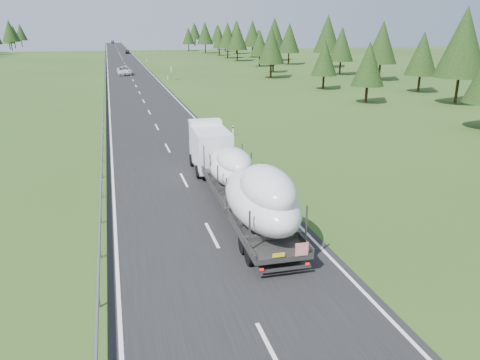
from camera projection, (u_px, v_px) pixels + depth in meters
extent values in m
plane|color=#2B4818|center=(271.00, 351.00, 14.87)|extent=(400.00, 400.00, 0.00)
cube|color=black|center=(129.00, 71.00, 106.47)|extent=(10.00, 400.00, 0.02)
cube|color=slate|center=(104.00, 69.00, 104.95)|extent=(0.08, 400.00, 0.32)
cube|color=silver|center=(233.00, 131.00, 43.83)|extent=(0.12, 0.07, 1.00)
cube|color=black|center=(233.00, 127.00, 43.73)|extent=(0.13, 0.08, 0.12)
cube|color=silver|center=(168.00, 77.00, 89.62)|extent=(0.12, 0.07, 1.00)
cube|color=black|center=(168.00, 76.00, 89.52)|extent=(0.13, 0.08, 0.12)
cube|color=silver|center=(147.00, 60.00, 135.42)|extent=(0.12, 0.07, 1.00)
cube|color=black|center=(147.00, 59.00, 135.32)|extent=(0.13, 0.08, 0.12)
cube|color=silver|center=(136.00, 51.00, 181.22)|extent=(0.12, 0.07, 1.00)
cube|color=black|center=(136.00, 51.00, 181.12)|extent=(0.13, 0.08, 0.12)
cube|color=silver|center=(130.00, 46.00, 227.02)|extent=(0.12, 0.07, 1.00)
cube|color=black|center=(130.00, 46.00, 226.92)|extent=(0.13, 0.08, 0.12)
cube|color=silver|center=(126.00, 43.00, 272.82)|extent=(0.12, 0.07, 1.00)
cube|color=black|center=(126.00, 42.00, 272.72)|extent=(0.13, 0.08, 0.12)
cube|color=silver|center=(123.00, 41.00, 318.62)|extent=(0.12, 0.07, 1.00)
cube|color=black|center=(123.00, 40.00, 318.52)|extent=(0.13, 0.08, 0.12)
cylinder|color=slate|center=(171.00, 75.00, 89.64)|extent=(0.08, 0.08, 2.00)
cube|color=silver|center=(171.00, 69.00, 89.33)|extent=(0.05, 0.90, 1.20)
cylinder|color=black|center=(457.00, 89.00, 60.78)|extent=(0.36, 0.36, 4.20)
cone|color=black|center=(464.00, 42.00, 58.96)|extent=(6.53, 6.53, 8.75)
cylinder|color=black|center=(419.00, 82.00, 72.40)|extent=(0.36, 0.36, 3.13)
cone|color=black|center=(423.00, 53.00, 71.04)|extent=(4.87, 4.87, 6.52)
cylinder|color=black|center=(380.00, 71.00, 88.16)|extent=(0.36, 0.36, 3.72)
cone|color=black|center=(382.00, 42.00, 86.54)|extent=(5.78, 5.78, 7.75)
cylinder|color=black|center=(340.00, 67.00, 98.67)|extent=(0.36, 0.36, 3.35)
cone|color=black|center=(342.00, 44.00, 97.21)|extent=(5.21, 5.21, 6.97)
cylinder|color=black|center=(326.00, 59.00, 115.81)|extent=(0.36, 0.36, 4.30)
cone|color=black|center=(328.00, 34.00, 113.94)|extent=(6.68, 6.68, 8.95)
cylinder|color=black|center=(289.00, 58.00, 125.08)|extent=(0.36, 0.36, 3.66)
cone|color=black|center=(289.00, 38.00, 123.49)|extent=(5.69, 5.69, 7.62)
cylinder|color=black|center=(274.00, 53.00, 139.21)|extent=(0.36, 0.36, 4.22)
cone|color=black|center=(274.00, 33.00, 137.38)|extent=(6.57, 6.57, 8.80)
cylinder|color=black|center=(252.00, 51.00, 153.78)|extent=(0.36, 0.36, 4.01)
cone|color=black|center=(252.00, 33.00, 152.03)|extent=(6.24, 6.24, 8.36)
cylinder|color=black|center=(258.00, 51.00, 164.03)|extent=(0.36, 0.36, 3.04)
cone|color=black|center=(258.00, 38.00, 162.70)|extent=(4.73, 4.73, 6.34)
cylinder|color=black|center=(236.00, 48.00, 174.14)|extent=(0.36, 0.36, 4.11)
cone|color=black|center=(236.00, 32.00, 172.35)|extent=(6.39, 6.39, 8.56)
cylinder|color=black|center=(225.00, 48.00, 189.36)|extent=(0.36, 0.36, 2.94)
cone|color=black|center=(225.00, 37.00, 188.09)|extent=(4.57, 4.57, 6.12)
cylinder|color=black|center=(219.00, 46.00, 203.38)|extent=(0.36, 0.36, 3.51)
cone|color=black|center=(219.00, 34.00, 201.85)|extent=(5.47, 5.47, 7.32)
cylinder|color=black|center=(217.00, 44.00, 217.93)|extent=(0.36, 0.36, 3.67)
cone|color=black|center=(217.00, 33.00, 216.34)|extent=(5.70, 5.70, 7.64)
cylinder|color=black|center=(216.00, 44.00, 230.51)|extent=(0.36, 0.36, 3.29)
cone|color=black|center=(216.00, 34.00, 229.07)|extent=(5.12, 5.12, 6.86)
cylinder|color=black|center=(194.00, 42.00, 238.98)|extent=(0.36, 0.36, 4.00)
cone|color=black|center=(194.00, 31.00, 237.24)|extent=(6.22, 6.22, 8.32)
cylinder|color=black|center=(196.00, 42.00, 251.75)|extent=(0.36, 0.36, 3.72)
cone|color=black|center=(195.00, 32.00, 250.13)|extent=(5.79, 5.79, 7.75)
cylinder|color=black|center=(366.00, 93.00, 62.21)|extent=(0.36, 0.36, 2.74)
cone|color=black|center=(369.00, 64.00, 61.02)|extent=(4.26, 4.26, 5.70)
cylinder|color=black|center=(323.00, 81.00, 75.88)|extent=(0.36, 0.36, 2.66)
cone|color=black|center=(325.00, 58.00, 74.72)|extent=(4.14, 4.14, 5.55)
cylinder|color=black|center=(271.00, 70.00, 92.18)|extent=(0.36, 0.36, 3.34)
cone|color=black|center=(271.00, 45.00, 90.73)|extent=(5.20, 5.20, 6.96)
cylinder|color=black|center=(273.00, 66.00, 103.98)|extent=(0.36, 0.36, 2.60)
cone|color=black|center=(273.00, 50.00, 102.86)|extent=(4.04, 4.04, 5.41)
cylinder|color=black|center=(259.00, 60.00, 119.23)|extent=(0.36, 0.36, 3.08)
cone|color=black|center=(260.00, 43.00, 117.89)|extent=(4.80, 4.80, 6.42)
cylinder|color=black|center=(237.00, 55.00, 137.39)|extent=(0.36, 0.36, 3.79)
cone|color=black|center=(237.00, 36.00, 135.75)|extent=(5.90, 5.90, 7.90)
cylinder|color=black|center=(228.00, 52.00, 149.98)|extent=(0.36, 0.36, 3.78)
cone|color=black|center=(228.00, 35.00, 148.34)|extent=(5.89, 5.89, 7.88)
cylinder|color=black|center=(219.00, 51.00, 163.82)|extent=(0.36, 0.36, 2.93)
cone|color=black|center=(219.00, 39.00, 162.55)|extent=(4.56, 4.56, 6.11)
cylinder|color=black|center=(205.00, 48.00, 177.48)|extent=(0.36, 0.36, 3.93)
cone|color=black|center=(205.00, 33.00, 175.77)|extent=(6.11, 6.11, 8.18)
cylinder|color=black|center=(189.00, 47.00, 194.15)|extent=(0.36, 0.36, 3.22)
cone|color=black|center=(188.00, 36.00, 192.75)|extent=(5.01, 5.01, 6.72)
cylinder|color=black|center=(12.00, 45.00, 195.67)|extent=(0.36, 0.36, 4.25)
cone|color=black|center=(9.00, 31.00, 193.82)|extent=(6.62, 6.62, 8.86)
cylinder|color=black|center=(10.00, 46.00, 207.03)|extent=(0.36, 0.36, 2.98)
cone|color=black|center=(8.00, 36.00, 205.73)|extent=(4.64, 4.64, 6.21)
cylinder|color=black|center=(15.00, 44.00, 217.79)|extent=(0.36, 0.36, 3.55)
cone|color=black|center=(13.00, 33.00, 216.25)|extent=(5.53, 5.53, 7.40)
cylinder|color=black|center=(22.00, 43.00, 230.00)|extent=(0.36, 0.36, 3.78)
cone|color=black|center=(20.00, 32.00, 228.36)|extent=(5.87, 5.87, 7.87)
cube|color=white|center=(210.00, 147.00, 32.69)|extent=(2.45, 4.71, 2.60)
cube|color=black|center=(204.00, 134.00, 34.72)|extent=(2.14, 0.13, 1.30)
cube|color=white|center=(204.00, 122.00, 34.11)|extent=(2.35, 1.18, 0.28)
cube|color=#4F4D4B|center=(214.00, 168.00, 32.23)|extent=(2.40, 2.85, 0.23)
cylinder|color=black|center=(192.00, 160.00, 34.36)|extent=(0.35, 0.94, 0.93)
cylinder|color=black|center=(220.00, 158.00, 34.90)|extent=(0.35, 0.94, 0.93)
cylinder|color=black|center=(199.00, 172.00, 31.64)|extent=(0.35, 0.94, 0.93)
cylinder|color=black|center=(230.00, 169.00, 32.17)|extent=(0.35, 0.94, 0.93)
cube|color=#4F4D4B|center=(245.00, 204.00, 24.89)|extent=(2.85, 13.08, 0.24)
cube|color=#4F4D4B|center=(222.00, 202.00, 24.50)|extent=(0.40, 13.01, 0.22)
cube|color=#4F4D4B|center=(267.00, 197.00, 25.12)|extent=(0.40, 13.01, 0.22)
cube|color=#4F4D4B|center=(253.00, 231.00, 19.15)|extent=(0.07, 0.07, 1.77)
cube|color=#4F4D4B|center=(309.00, 224.00, 19.77)|extent=(0.07, 0.07, 1.77)
cube|color=#4F4D4B|center=(239.00, 211.00, 21.19)|extent=(0.07, 0.07, 1.77)
cube|color=#4F4D4B|center=(290.00, 206.00, 21.82)|extent=(0.07, 0.07, 1.77)
cube|color=#4F4D4B|center=(227.00, 195.00, 23.24)|extent=(0.07, 0.07, 1.77)
cube|color=#4F4D4B|center=(274.00, 190.00, 23.86)|extent=(0.07, 0.07, 1.77)
cube|color=#4F4D4B|center=(217.00, 181.00, 25.28)|extent=(0.07, 0.07, 1.77)
cube|color=#4F4D4B|center=(261.00, 178.00, 25.90)|extent=(0.07, 0.07, 1.77)
cube|color=#4F4D4B|center=(209.00, 170.00, 27.33)|extent=(0.07, 0.07, 1.77)
cube|color=#4F4D4B|center=(250.00, 166.00, 27.95)|extent=(0.07, 0.07, 1.77)
cube|color=#4F4D4B|center=(202.00, 160.00, 29.37)|extent=(0.07, 0.07, 1.77)
cube|color=#4F4D4B|center=(240.00, 157.00, 29.99)|extent=(0.07, 0.07, 1.77)
cylinder|color=black|center=(254.00, 255.00, 20.15)|extent=(0.40, 0.94, 0.93)
cylinder|color=black|center=(298.00, 249.00, 20.67)|extent=(0.40, 0.94, 0.93)
cylinder|color=black|center=(247.00, 244.00, 21.17)|extent=(0.40, 0.94, 0.93)
cylinder|color=black|center=(289.00, 239.00, 21.69)|extent=(0.40, 0.94, 0.93)
cube|color=#4F4D4B|center=(288.00, 268.00, 19.10)|extent=(2.33, 0.17, 0.11)
cube|color=red|center=(306.00, 249.00, 18.96)|extent=(0.56, 0.05, 0.56)
cube|color=yellow|center=(283.00, 255.00, 18.76)|extent=(0.51, 0.05, 0.17)
cube|color=red|center=(266.00, 269.00, 18.75)|extent=(0.17, 0.06, 0.09)
cube|color=red|center=(311.00, 263.00, 19.24)|extent=(0.17, 0.06, 0.09)
ellipsoid|color=white|center=(263.00, 199.00, 21.75)|extent=(3.14, 7.10, 2.40)
ellipsoid|color=white|center=(269.00, 188.00, 20.68)|extent=(2.36, 4.51, 1.92)
ellipsoid|color=white|center=(230.00, 168.00, 27.64)|extent=(2.66, 6.04, 1.78)
ellipsoid|color=white|center=(233.00, 161.00, 26.76)|extent=(2.00, 3.84, 1.42)
imported|color=silver|center=(124.00, 71.00, 98.61)|extent=(2.98, 6.27, 1.73)
imported|color=black|center=(127.00, 52.00, 174.93)|extent=(1.84, 4.13, 1.38)
imported|color=#1A1B4A|center=(112.00, 42.00, 281.39)|extent=(1.92, 4.96, 1.61)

